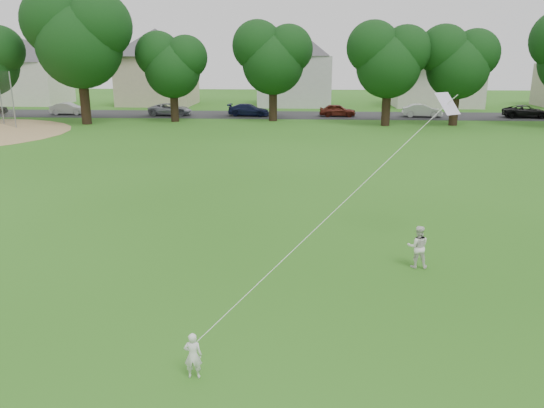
{
  "coord_description": "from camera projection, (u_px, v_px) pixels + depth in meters",
  "views": [
    {
      "loc": [
        1.17,
        -10.53,
        5.89
      ],
      "look_at": [
        0.41,
        2.0,
        2.3
      ],
      "focal_mm": 35.0,
      "sensor_mm": 36.0,
      "label": 1
    }
  ],
  "objects": [
    {
      "name": "ground",
      "position": [
        248.0,
        327.0,
        11.79
      ],
      "size": [
        160.0,
        160.0,
        0.0
      ],
      "primitive_type": "plane",
      "color": "#255814",
      "rests_on": "ground"
    },
    {
      "name": "street",
      "position": [
        292.0,
        115.0,
        52.1
      ],
      "size": [
        90.0,
        7.0,
        0.01
      ],
      "primitive_type": "cube",
      "color": "#2D2D30",
      "rests_on": "ground"
    },
    {
      "name": "toddler",
      "position": [
        193.0,
        355.0,
        9.86
      ],
      "size": [
        0.35,
        0.24,
        0.92
      ],
      "primitive_type": "imported",
      "rotation": [
        0.0,
        0.0,
        3.19
      ],
      "color": "white",
      "rests_on": "ground"
    },
    {
      "name": "older_boy",
      "position": [
        418.0,
        247.0,
        14.95
      ],
      "size": [
        0.63,
        0.5,
        1.24
      ],
      "primitive_type": "imported",
      "rotation": [
        0.0,
        0.0,
        3.08
      ],
      "color": "white",
      "rests_on": "ground"
    },
    {
      "name": "kite",
      "position": [
        350.0,
        196.0,
        12.78
      ],
      "size": [
        3.61,
        4.3,
        10.58
      ],
      "color": "silver",
      "rests_on": "ground"
    },
    {
      "name": "tree_row",
      "position": [
        310.0,
        47.0,
        43.73
      ],
      "size": [
        84.37,
        9.37,
        11.51
      ],
      "color": "black",
      "rests_on": "ground"
    },
    {
      "name": "parked_cars",
      "position": [
        309.0,
        110.0,
        50.89
      ],
      "size": [
        64.74,
        2.25,
        1.26
      ],
      "color": "black",
      "rests_on": "ground"
    },
    {
      "name": "house_row",
      "position": [
        285.0,
        63.0,
        60.46
      ],
      "size": [
        76.32,
        13.56,
        10.19
      ],
      "color": "silver",
      "rests_on": "ground"
    }
  ]
}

